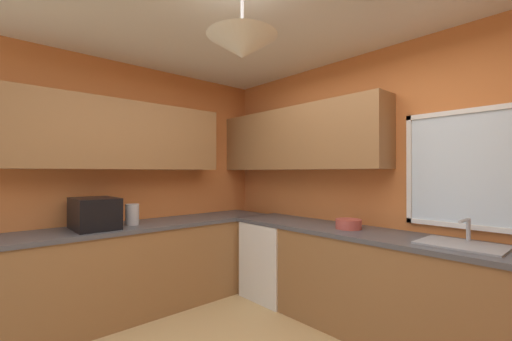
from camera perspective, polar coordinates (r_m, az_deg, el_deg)
The scene contains 8 objects.
room_shell at distance 2.62m, azimuth 0.55°, elevation 7.34°, with size 4.20×3.55×2.67m.
counter_run_left at distance 3.62m, azimuth -20.79°, elevation -15.88°, with size 0.65×3.16×0.89m.
counter_run_back at distance 3.12m, azimuth 21.85°, elevation -18.47°, with size 3.29×0.65×0.89m.
dishwasher at distance 3.83m, azimuth 3.53°, elevation -15.42°, with size 0.60×0.60×0.84m, color white.
microwave at distance 3.40m, azimuth -26.68°, elevation -6.79°, with size 0.48×0.36×0.29m, color black.
kettle at distance 3.49m, azimuth -21.07°, elevation -7.28°, with size 0.13×0.13×0.21m, color #B7B7BC.
sink_assembly at distance 2.81m, azimuth 32.65°, elevation -10.89°, with size 0.55×0.40×0.19m.
bowl at distance 3.17m, azimuth 16.06°, elevation -9.09°, with size 0.24×0.24×0.09m, color #B74C42.
Camera 1 is at (1.53, -1.25, 1.42)m, focal length 22.60 mm.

